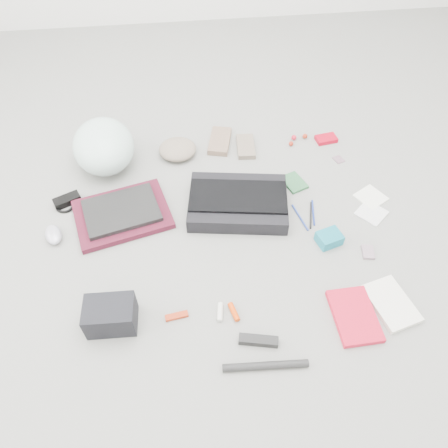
{
  "coord_description": "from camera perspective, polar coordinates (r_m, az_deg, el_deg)",
  "views": [
    {
      "loc": [
        -0.14,
        -1.2,
        1.5
      ],
      "look_at": [
        0.0,
        0.0,
        0.05
      ],
      "focal_mm": 35.0,
      "sensor_mm": 36.0,
      "label": 1
    }
  ],
  "objects": [
    {
      "name": "multitool",
      "position": [
        1.7,
        -6.2,
        -11.85
      ],
      "size": [
        0.09,
        0.04,
        0.01
      ],
      "primitive_type": "cube",
      "rotation": [
        0.0,
        0.0,
        0.14
      ],
      "color": "#A42A0E",
      "rests_on": "ground_plane"
    },
    {
      "name": "mitten_left",
      "position": [
        2.34,
        -0.56,
        10.78
      ],
      "size": [
        0.15,
        0.22,
        0.03
      ],
      "primitive_type": "cube",
      "rotation": [
        0.0,
        0.0,
        -0.24
      ],
      "color": "#846954",
      "rests_on": "ground_plane"
    },
    {
      "name": "napkin_top",
      "position": [
        2.17,
        18.62,
        3.33
      ],
      "size": [
        0.17,
        0.17,
        0.01
      ],
      "primitive_type": "cube",
      "rotation": [
        0.0,
        0.0,
        0.52
      ],
      "color": "white",
      "rests_on": "ground_plane"
    },
    {
      "name": "toiletry_tube_white",
      "position": [
        1.69,
        -0.52,
        -11.43
      ],
      "size": [
        0.03,
        0.08,
        0.02
      ],
      "primitive_type": "cylinder",
      "rotation": [
        1.57,
        0.0,
        -0.15
      ],
      "color": "silver",
      "rests_on": "ground_plane"
    },
    {
      "name": "lollipop_b",
      "position": [
        2.39,
        9.12,
        11.09
      ],
      "size": [
        0.03,
        0.03,
        0.03
      ],
      "primitive_type": "sphere",
      "rotation": [
        0.0,
        0.0,
        0.27
      ],
      "color": "red",
      "rests_on": "ground_plane"
    },
    {
      "name": "lollipop_a",
      "position": [
        2.35,
        8.74,
        10.34
      ],
      "size": [
        0.03,
        0.03,
        0.02
      ],
      "primitive_type": "sphere",
      "rotation": [
        0.0,
        0.0,
        -0.35
      ],
      "color": "#9F2514",
      "rests_on": "ground_plane"
    },
    {
      "name": "book_red",
      "position": [
        1.75,
        16.66,
        -11.43
      ],
      "size": [
        0.16,
        0.24,
        0.02
      ],
      "primitive_type": "cube",
      "rotation": [
        0.0,
        0.0,
        0.03
      ],
      "color": "red",
      "rests_on": "ground_plane"
    },
    {
      "name": "mouse",
      "position": [
        2.03,
        -21.38,
        -1.29
      ],
      "size": [
        0.1,
        0.13,
        0.04
      ],
      "primitive_type": "ellipsoid",
      "rotation": [
        0.0,
        0.0,
        0.31
      ],
      "color": "#ACAAB9",
      "rests_on": "ground_plane"
    },
    {
      "name": "lollipop_c",
      "position": [
        2.41,
        10.53,
        11.22
      ],
      "size": [
        0.03,
        0.03,
        0.03
      ],
      "primitive_type": "sphere",
      "rotation": [
        0.0,
        0.0,
        0.18
      ],
      "color": "#9E2913",
      "rests_on": "ground_plane"
    },
    {
      "name": "notepad",
      "position": [
        2.15,
        9.1,
        5.37
      ],
      "size": [
        0.13,
        0.15,
        0.01
      ],
      "primitive_type": "cube",
      "rotation": [
        0.0,
        0.0,
        0.37
      ],
      "color": "#285B35",
      "rests_on": "ground_plane"
    },
    {
      "name": "pen_black",
      "position": [
        2.02,
        11.27,
        1.15
      ],
      "size": [
        0.05,
        0.16,
        0.01
      ],
      "primitive_type": "cylinder",
      "rotation": [
        1.57,
        0.0,
        -0.26
      ],
      "color": "black",
      "rests_on": "ground_plane"
    },
    {
      "name": "book_white",
      "position": [
        1.83,
        20.97,
        -9.67
      ],
      "size": [
        0.19,
        0.24,
        0.02
      ],
      "primitive_type": "cube",
      "rotation": [
        0.0,
        0.0,
        0.25
      ],
      "color": "silver",
      "rests_on": "ground_plane"
    },
    {
      "name": "card_deck",
      "position": [
        1.95,
        18.28,
        -3.51
      ],
      "size": [
        0.06,
        0.08,
        0.01
      ],
      "primitive_type": "cube",
      "rotation": [
        0.0,
        0.0,
        -0.17
      ],
      "color": "gray",
      "rests_on": "ground_plane"
    },
    {
      "name": "camera_bag",
      "position": [
        1.68,
        -14.6,
        -11.45
      ],
      "size": [
        0.19,
        0.13,
        0.12
      ],
      "primitive_type": "cube",
      "rotation": [
        0.0,
        0.0,
        -0.04
      ],
      "color": "black",
      "rests_on": "ground_plane"
    },
    {
      "name": "pen_blue",
      "position": [
        2.0,
        9.9,
        0.86
      ],
      "size": [
        0.05,
        0.16,
        0.01
      ],
      "primitive_type": "cylinder",
      "rotation": [
        1.57,
        0.0,
        0.23
      ],
      "color": "navy",
      "rests_on": "ground_plane"
    },
    {
      "name": "pen_navy",
      "position": [
        2.03,
        11.58,
        1.49
      ],
      "size": [
        0.04,
        0.15,
        0.01
      ],
      "primitive_type": "cylinder",
      "rotation": [
        1.57,
        0.0,
        -0.18
      ],
      "color": "navy",
      "rests_on": "ground_plane"
    },
    {
      "name": "napkin_bottom",
      "position": [
        2.1,
        18.69,
        1.38
      ],
      "size": [
        0.17,
        0.17,
        0.01
      ],
      "primitive_type": "cube",
      "rotation": [
        0.0,
        0.0,
        0.72
      ],
      "color": "silver",
      "rests_on": "ground_plane"
    },
    {
      "name": "stamp_sheet",
      "position": [
        2.33,
        14.74,
        8.16
      ],
      "size": [
        0.06,
        0.07,
        0.0
      ],
      "primitive_type": "cube",
      "rotation": [
        0.0,
        0.0,
        0.36
      ],
      "color": "slate",
      "rests_on": "ground_plane"
    },
    {
      "name": "laptop_sleeve",
      "position": [
        2.02,
        -13.13,
        1.25
      ],
      "size": [
        0.47,
        0.4,
        0.03
      ],
      "primitive_type": "cube",
      "rotation": [
        0.0,
        0.0,
        0.25
      ],
      "color": "#4E1222",
      "rests_on": "ground_plane"
    },
    {
      "name": "toiletry_tube_orange",
      "position": [
        1.69,
        1.29,
        -11.41
      ],
      "size": [
        0.04,
        0.08,
        0.02
      ],
      "primitive_type": "cylinder",
      "rotation": [
        1.57,
        0.0,
        0.26
      ],
      "color": "#DE3C05",
      "rests_on": "ground_plane"
    },
    {
      "name": "mitten_right",
      "position": [
        2.31,
        2.86,
        10.08
      ],
      "size": [
        0.1,
        0.18,
        0.03
      ],
      "primitive_type": "cube",
      "rotation": [
        0.0,
        0.0,
        -0.07
      ],
      "color": "#80705E",
      "rests_on": "ground_plane"
    },
    {
      "name": "bag_flap",
      "position": [
        1.96,
        1.85,
        3.65
      ],
      "size": [
        0.46,
        0.26,
        0.01
      ],
      "primitive_type": "cube",
      "rotation": [
        0.0,
        0.0,
        -0.16
      ],
      "color": "black",
      "rests_on": "messenger_bag"
    },
    {
      "name": "bike_helmet",
      "position": [
        2.24,
        -15.45,
        9.79
      ],
      "size": [
        0.35,
        0.41,
        0.22
      ],
      "primitive_type": "ellipsoid",
      "rotation": [
        0.0,
        0.0,
        0.16
      ],
      "color": "#CEF3E9",
      "rests_on": "ground_plane"
    },
    {
      "name": "altoids_tin",
      "position": [
        2.42,
        13.2,
        10.77
      ],
      "size": [
        0.12,
        0.08,
        0.02
      ],
      "primitive_type": "cube",
      "rotation": [
        0.0,
        0.0,
        0.16
      ],
      "color": "#B9061D",
      "rests_on": "ground_plane"
    },
    {
      "name": "bike_pump",
      "position": [
        1.61,
        5.45,
        -17.93
      ],
      "size": [
        0.3,
        0.05,
        0.03
      ],
      "primitive_type": "cylinder",
      "rotation": [
        0.0,
        1.57,
        -0.06
      ],
      "color": "black",
      "rests_on": "ground_plane"
    },
    {
      "name": "power_brick",
      "position": [
        2.15,
        -19.81,
        2.95
      ],
      "size": [
        0.13,
        0.1,
        0.03
      ],
      "primitive_type": "cube",
      "rotation": [
        0.0,
        0.0,
        0.43
      ],
      "color": "black",
      "rests_on": "ground_plane"
    },
    {
      "name": "cable_coil",
      "position": [
        2.15,
        -20.03,
        2.24
      ],
      "size": [
        0.1,
        0.1,
        0.01
      ],
      "primitive_type": "torus",
      "rotation": [
        0.0,
        0.0,
        -0.2
      ],
      "color": "black",
      "rests_on": "ground_plane"
    },
    {
      "name": "laptop",
      "position": [
        2.01,
        -13.25,
        1.72
      ],
      "size": [
        0.37,
        0.31,
        0.02
      ],
      "primitive_type": "cube",
      "rotation": [
        0.0,
        0.0,
        0.25
      ],
      "color": "black",
      "rests_on": "laptop_sleeve"
    },
    {
      "name": "beanie",
      "position": [
        2.27,
        -6.09,
        9.68
      ],
      "size": [
        0.21,
        0.2,
        0.07
      ],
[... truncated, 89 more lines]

